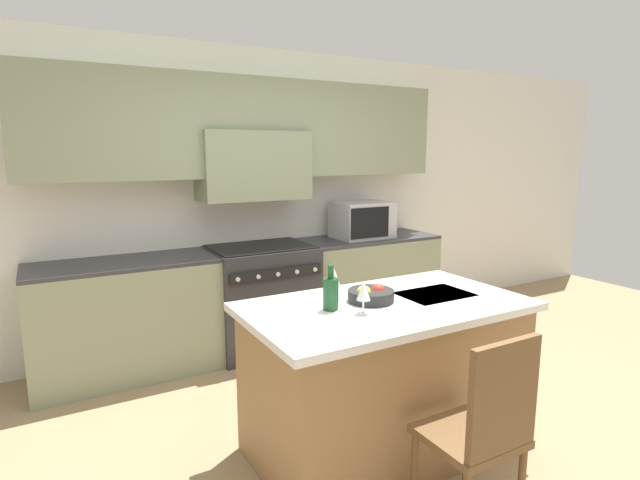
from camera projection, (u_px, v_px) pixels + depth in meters
ground_plane at (393, 459)px, 2.92m from camera, size 10.00×10.00×0.00m
back_cabinetry at (248, 170)px, 4.53m from camera, size 10.00×0.46×2.70m
back_counter at (261, 298)px, 4.52m from camera, size 3.72×0.62×0.93m
range_stove at (262, 297)px, 4.50m from camera, size 0.90×0.70×0.95m
microwave at (362, 220)px, 4.93m from camera, size 0.55×0.42×0.36m
kitchen_island at (385, 376)px, 2.95m from camera, size 1.64×0.92×0.91m
island_chair at (483, 426)px, 2.27m from camera, size 0.42×0.40×0.98m
wine_bottle at (331, 293)px, 2.73m from camera, size 0.09×0.09×0.25m
wine_glass_near at (363, 292)px, 2.65m from camera, size 0.07×0.07×0.18m
wine_glass_far at (334, 278)px, 2.95m from camera, size 0.07×0.07×0.18m
fruit_bowl at (371, 295)px, 2.90m from camera, size 0.27×0.27×0.10m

